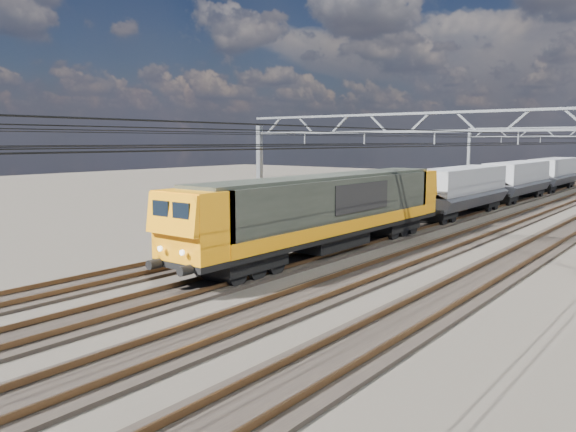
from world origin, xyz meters
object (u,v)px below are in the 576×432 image
Objects in this scene: locomotive at (329,208)px; hopper_wagon_mid at (517,178)px; catenary_gantry_mid at (397,175)px; hopper_wagon_third at (554,171)px; hopper_wagon_lead at (461,187)px; catenary_gantry_far at (560,158)px.

locomotive reaches higher than hopper_wagon_mid.
locomotive is (-2.00, -3.36, -1.58)m from catenary_gantry_mid.
hopper_wagon_lead is at bearing -90.00° from hopper_wagon_third.
hopper_wagon_lead and hopper_wagon_mid have the same top height.
hopper_wagon_lead is at bearing 90.00° from locomotive.
catenary_gantry_far is at bearing -73.45° from hopper_wagon_third.
catenary_gantry_far is 39.44m from locomotive.
catenary_gantry_mid reaches higher than hopper_wagon_mid.
hopper_wagon_mid is (-2.00, -7.47, -1.67)m from catenary_gantry_far.
hopper_wagon_third is at bearing 90.00° from hopper_wagon_lead.
catenary_gantry_mid is at bearing -85.99° from hopper_wagon_mid.
hopper_wagon_lead is 14.20m from hopper_wagon_mid.
catenary_gantry_mid reaches higher than hopper_wagon_third.
hopper_wagon_lead is 28.40m from hopper_wagon_third.
locomotive is 1.62× the size of hopper_wagon_third.
hopper_wagon_mid is at bearing 90.00° from hopper_wagon_lead.
hopper_wagon_lead is 1.00× the size of hopper_wagon_mid.
hopper_wagon_mid is 1.00× the size of hopper_wagon_third.
hopper_wagon_lead is (-2.00, -21.67, -1.67)m from catenary_gantry_far.
catenary_gantry_far is 0.94× the size of locomotive.
catenary_gantry_mid is 14.57m from hopper_wagon_lead.
catenary_gantry_far is at bearing 90.00° from catenary_gantry_mid.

